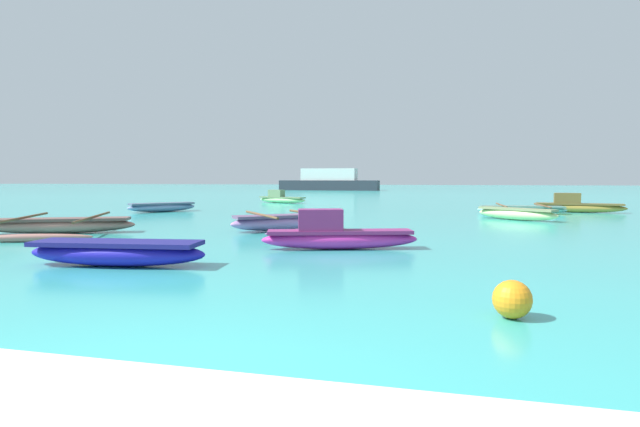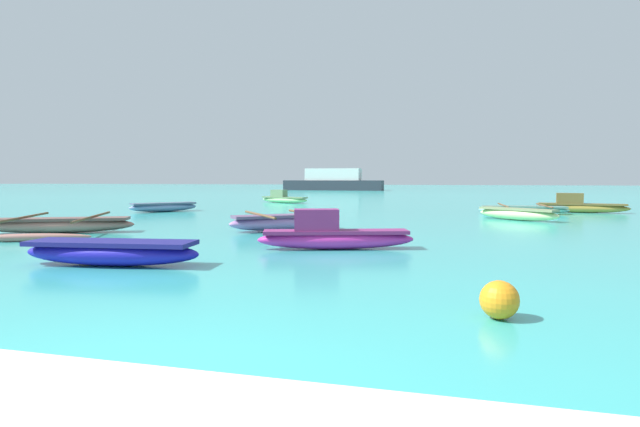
# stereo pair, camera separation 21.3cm
# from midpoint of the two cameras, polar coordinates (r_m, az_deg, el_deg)

# --- Properties ---
(moored_boat_0) EXTENTS (2.86, 2.39, 0.45)m
(moored_boat_0) POSITION_cam_midpoint_polar(r_m,az_deg,el_deg) (19.95, 21.26, 0.02)
(moored_boat_0) COLOR #D2E795
(moored_boat_0) RESTS_ON ground_plane
(moored_boat_1) EXTENTS (3.46, 1.60, 0.88)m
(moored_boat_1) POSITION_cam_midpoint_polar(r_m,az_deg,el_deg) (10.94, 1.32, -2.48)
(moored_boat_1) COLOR #CC2E9D
(moored_boat_1) RESTS_ON ground_plane
(moored_boat_2) EXTENTS (3.56, 1.80, 0.83)m
(moored_boat_2) POSITION_cam_midpoint_polar(r_m,az_deg,el_deg) (31.60, -4.67, 1.74)
(moored_boat_2) COLOR #A2DF90
(moored_boat_2) RESTS_ON ground_plane
(moored_boat_3) EXTENTS (4.24, 4.89, 0.49)m
(moored_boat_3) POSITION_cam_midpoint_polar(r_m,az_deg,el_deg) (15.94, -28.06, -1.20)
(moored_boat_3) COLOR #A46B60
(moored_boat_3) RESTS_ON ground_plane
(moored_boat_4) EXTENTS (3.31, 1.19, 0.44)m
(moored_boat_4) POSITION_cam_midpoint_polar(r_m,az_deg,el_deg) (9.62, -22.78, -4.08)
(moored_boat_4) COLOR #1E19AA
(moored_boat_4) RESTS_ON ground_plane
(moored_boat_5) EXTENTS (2.63, 2.90, 0.42)m
(moored_boat_5) POSITION_cam_midpoint_polar(r_m,az_deg,el_deg) (24.31, -17.86, 0.74)
(moored_boat_5) COLOR #758DBC
(moored_boat_5) RESTS_ON ground_plane
(moored_boat_6) EXTENTS (3.69, 3.85, 0.53)m
(moored_boat_6) POSITION_cam_midpoint_polar(r_m,az_deg,el_deg) (14.86, -4.45, -1.00)
(moored_boat_6) COLOR #A270AF
(moored_boat_6) RESTS_ON ground_plane
(moored_boat_7) EXTENTS (3.95, 1.04, 0.88)m
(moored_boat_7) POSITION_cam_midpoint_polar(r_m,az_deg,el_deg) (25.53, 27.06, 0.81)
(moored_boat_7) COLOR #A58533
(moored_boat_7) RESTS_ON ground_plane
(moored_boat_8) EXTENTS (3.78, 3.36, 0.41)m
(moored_boat_8) POSITION_cam_midpoint_polar(r_m,az_deg,el_deg) (23.52, 21.80, 0.43)
(moored_boat_8) COLOR #8CDBC3
(moored_boat_8) RESTS_ON ground_plane
(mooring_buoy_0) EXTENTS (0.43, 0.43, 0.43)m
(mooring_buoy_0) POSITION_cam_midpoint_polar(r_m,az_deg,el_deg) (5.95, 20.14, -9.19)
(mooring_buoy_0) COLOR orange
(mooring_buoy_0) RESTS_ON ground_plane
(distant_ferry) EXTENTS (12.93, 2.84, 2.84)m
(distant_ferry) POSITION_cam_midpoint_polar(r_m,az_deg,el_deg) (65.39, 0.96, 3.69)
(distant_ferry) COLOR #2D333D
(distant_ferry) RESTS_ON ground_plane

